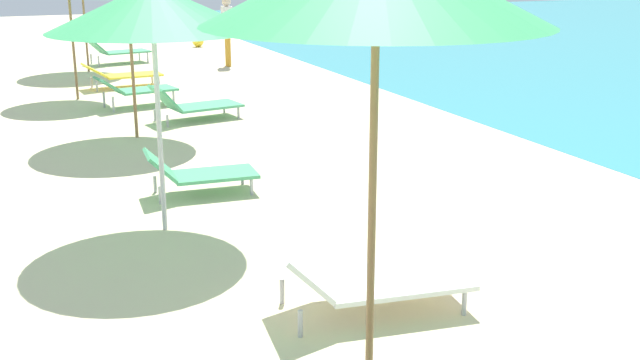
% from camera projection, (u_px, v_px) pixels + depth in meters
% --- Properties ---
extents(lounger_third_shoreside, '(1.62, 0.88, 0.62)m').
position_uv_depth(lounger_third_shoreside, '(366.00, 276.00, 6.16)').
color(lounger_third_shoreside, white).
rests_on(lounger_third_shoreside, ground).
extents(umbrella_fourth, '(2.02, 2.02, 2.53)m').
position_uv_depth(umbrella_fourth, '(152.00, 8.00, 7.40)').
color(umbrella_fourth, silver).
rests_on(umbrella_fourth, ground).
extents(lounger_fourth_shoreside, '(1.31, 0.66, 0.55)m').
position_uv_depth(lounger_fourth_shoreside, '(199.00, 172.00, 9.12)').
color(lounger_fourth_shoreside, '#4CA572').
rests_on(lounger_fourth_shoreside, ground).
extents(lounger_fifth_shoreside, '(1.56, 0.90, 0.62)m').
position_uv_depth(lounger_fifth_shoreside, '(194.00, 104.00, 13.10)').
color(lounger_fifth_shoreside, '#4CA572').
rests_on(lounger_fifth_shoreside, ground).
extents(lounger_sixth_shoreside, '(1.62, 0.74, 0.53)m').
position_uv_depth(lounger_sixth_shoreside, '(122.00, 74.00, 16.22)').
color(lounger_sixth_shoreside, yellow).
rests_on(lounger_sixth_shoreside, ground).
extents(lounger_sixth_inland, '(1.49, 0.85, 0.59)m').
position_uv_depth(lounger_sixth_inland, '(136.00, 89.00, 14.19)').
color(lounger_sixth_inland, '#4CA572').
rests_on(lounger_sixth_inland, ground).
extents(lounger_farthest_shoreside, '(1.60, 0.95, 0.65)m').
position_uv_depth(lounger_farthest_shoreside, '(117.00, 50.00, 19.60)').
color(lounger_farthest_shoreside, '#4CA572').
rests_on(lounger_farthest_shoreside, ground).
extents(person_walking_near, '(0.25, 0.38, 1.67)m').
position_uv_depth(person_walking_near, '(227.00, 24.00, 18.99)').
color(person_walking_near, orange).
rests_on(person_walking_near, ground).
extents(beach_ball, '(0.34, 0.34, 0.34)m').
position_uv_depth(beach_ball, '(198.00, 41.00, 23.04)').
color(beach_ball, yellow).
rests_on(beach_ball, ground).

